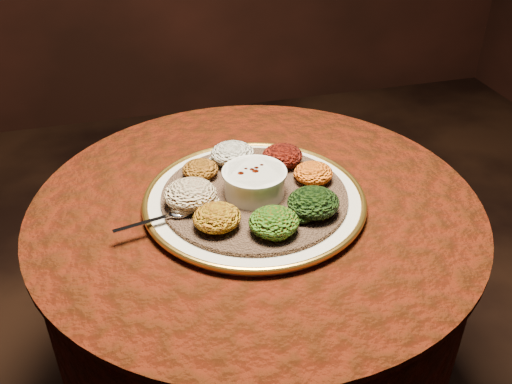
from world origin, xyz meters
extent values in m
cylinder|color=black|center=(0.00, 0.00, 0.34)|extent=(0.12, 0.12, 0.68)
cylinder|color=black|center=(0.00, 0.00, 0.70)|extent=(0.80, 0.80, 0.04)
cylinder|color=#3B0E05|center=(0.00, 0.00, 0.56)|extent=(0.93, 0.93, 0.34)
cylinder|color=#3B0E05|center=(0.00, 0.00, 0.73)|extent=(0.96, 0.96, 0.01)
cylinder|color=beige|center=(-0.01, -0.01, 0.74)|extent=(0.50, 0.50, 0.02)
torus|color=#B7832D|center=(-0.01, -0.01, 0.75)|extent=(0.47, 0.47, 0.01)
cylinder|color=brown|center=(-0.01, -0.01, 0.76)|extent=(0.49, 0.49, 0.01)
cylinder|color=silver|center=(-0.01, -0.01, 0.79)|extent=(0.13, 0.13, 0.06)
cylinder|color=silver|center=(-0.01, -0.01, 0.81)|extent=(0.13, 0.13, 0.01)
cylinder|color=#651705|center=(-0.01, -0.01, 0.81)|extent=(0.11, 0.11, 0.01)
ellipsoid|color=silver|center=(-0.17, -0.04, 0.77)|extent=(0.05, 0.04, 0.01)
cube|color=silver|center=(-0.24, -0.06, 0.77)|extent=(0.13, 0.04, 0.00)
ellipsoid|color=silver|center=(-0.02, 0.13, 0.79)|extent=(0.10, 0.09, 0.05)
ellipsoid|color=black|center=(0.09, 0.09, 0.78)|extent=(0.09, 0.09, 0.04)
ellipsoid|color=#B2760E|center=(0.13, 0.01, 0.78)|extent=(0.08, 0.08, 0.04)
ellipsoid|color=black|center=(0.09, -0.11, 0.79)|extent=(0.10, 0.10, 0.05)
ellipsoid|color=#A23B0A|center=(0.00, -0.14, 0.79)|extent=(0.10, 0.09, 0.05)
ellipsoid|color=#A4750E|center=(-0.10, -0.10, 0.78)|extent=(0.09, 0.09, 0.04)
ellipsoid|color=maroon|center=(-0.14, -0.01, 0.79)|extent=(0.11, 0.10, 0.05)
ellipsoid|color=#8B4910|center=(-0.10, 0.09, 0.78)|extent=(0.08, 0.07, 0.04)
camera|label=1|loc=(-0.26, -0.96, 1.43)|focal=40.00mm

